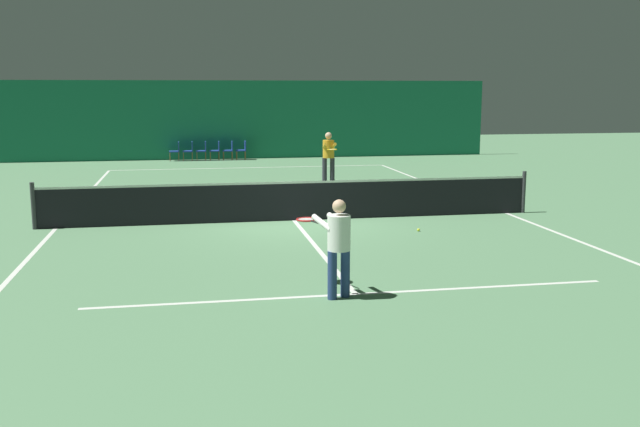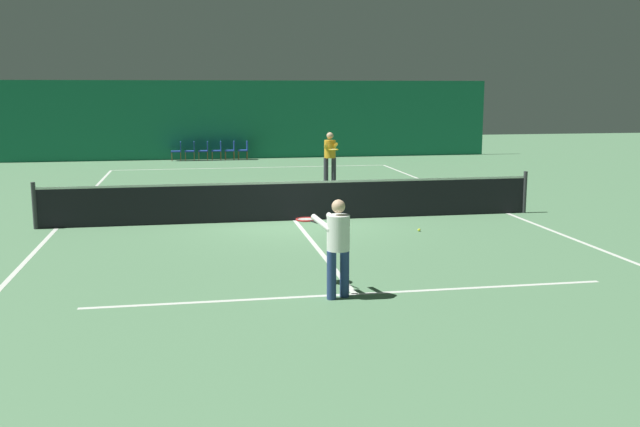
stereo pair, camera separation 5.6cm
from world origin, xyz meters
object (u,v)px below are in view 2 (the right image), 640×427
Objects in this scene: courtside_chair_0 at (178,150)px; tennis_ball at (419,230)px; player_near at (337,240)px; courtside_chair_4 at (231,149)px; player_far at (330,153)px; courtside_chair_5 at (244,149)px; tennis_net at (295,200)px; courtside_chair_1 at (191,150)px; courtside_chair_2 at (205,149)px; courtside_chair_3 at (218,149)px.

courtside_chair_0 is 12.73× the size of tennis_ball.
player_near reaches higher than courtside_chair_0.
tennis_ball is at bearing 10.44° from courtside_chair_4.
player_far reaches higher than courtside_chair_5.
tennis_net is 3.17m from tennis_ball.
courtside_chair_1 is (0.59, 0.00, 0.00)m from courtside_chair_0.
courtside_chair_2 is (-1.79, 15.27, -0.03)m from tennis_net.
courtside_chair_1 is 17.82m from tennis_ball.
player_near is at bearing 3.88° from courtside_chair_2.
courtside_chair_2 reaches higher than tennis_ball.
courtside_chair_1 is at bearing -90.00° from courtside_chair_2.
courtside_chair_0 is 17.99m from tennis_ball.
player_near is 1.81× the size of courtside_chair_3.
courtside_chair_2 is 1.17m from courtside_chair_4.
tennis_ball is (4.33, -17.12, -0.45)m from courtside_chair_2.
courtside_chair_1 is 2.35m from courtside_chair_5.
player_near is at bearing -121.49° from tennis_ball.
courtside_chair_3 is at bearing -90.00° from courtside_chair_5.
courtside_chair_4 is at bearing 90.00° from courtside_chair_2.
tennis_ball is (5.50, -17.12, -0.45)m from courtside_chair_0.
courtside_chair_3 is 0.59m from courtside_chair_4.
courtside_chair_5 is (-2.26, 8.40, -0.50)m from player_far.
player_far is 9.89m from courtside_chair_0.
courtside_chair_2 is 17.66m from tennis_ball.
player_far reaches higher than tennis_ball.
tennis_net is at bearing 4.51° from courtside_chair_3.
courtside_chair_2 is 1.00× the size of courtside_chair_5.
tennis_ball is at bearing 17.81° from courtside_chair_0.
tennis_net is at bearing 10.99° from courtside_chair_0.
courtside_chair_2 is 12.73× the size of tennis_ball.
courtside_chair_0 and courtside_chair_2 have the same top height.
courtside_chair_0 and courtside_chair_4 have the same top height.
tennis_ball is (0.31, -8.72, -0.95)m from player_far.
player_near is 1.81× the size of courtside_chair_5.
tennis_net is 15.29m from courtside_chair_4.
courtside_chair_1 and courtside_chair_5 have the same top height.
courtside_chair_2 is at bearing -17.88° from player_near.
courtside_chair_3 is at bearing 90.00° from courtside_chair_1.
courtside_chair_3 and courtside_chair_4 have the same top height.
courtside_chair_5 is at bearing -22.50° from player_near.
courtside_chair_0 is (-5.19, 8.40, -0.50)m from player_far.
tennis_net reaches higher than tennis_ball.
player_near is 13.61m from player_far.
courtside_chair_0 is (-2.65, 21.78, -0.40)m from player_near.
player_near is at bearing -92.78° from tennis_net.
courtside_chair_3 and courtside_chair_5 have the same top height.
courtside_chair_0 is (-2.97, 15.27, -0.03)m from tennis_net.
player_near is at bearing -0.75° from courtside_chair_5.
player_far is at bearing 15.05° from courtside_chair_5.
courtside_chair_0 is 1.17m from courtside_chair_2.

